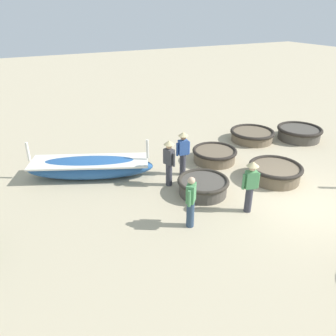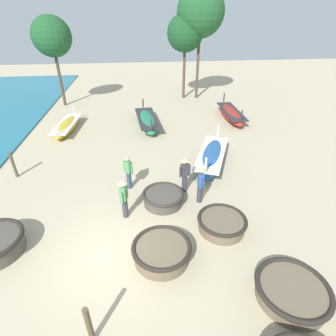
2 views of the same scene
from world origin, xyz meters
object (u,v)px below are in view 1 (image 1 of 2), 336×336
Objects in this scene: coracle_center at (252,135)px; fisherman_hauling at (191,201)px; coracle_nearest at (299,133)px; long_boat_ochre_hull at (90,167)px; coracle_far_right at (203,186)px; coracle_beside_post at (214,155)px; fisherman_by_coracle at (183,151)px; fisherman_with_hat at (169,160)px; fisherman_standing_left at (251,184)px; coracle_far_left at (275,172)px.

coracle_center is 7.41m from fisherman_hauling.
coracle_nearest is 0.44× the size of long_boat_ochre_hull.
coracle_beside_post is at bearing -42.68° from coracle_far_right.
fisherman_hauling is (-2.89, 1.38, -0.12)m from fisherman_by_coracle.
fisherman_with_hat is at bearing 98.81° from coracle_nearest.
fisherman_with_hat reaches higher than long_boat_ochre_hull.
coracle_beside_post is 1.07× the size of fisherman_by_coracle.
long_boat_ochre_hull is 2.78× the size of fisherman_standing_left.
long_boat_ochre_hull reaches higher than coracle_center.
fisherman_with_hat is (-0.91, 2.53, 0.67)m from coracle_beside_post.
long_boat_ochre_hull is 2.78× the size of fisherman_by_coracle.
fisherman_with_hat is 2.47m from fisherman_hauling.
coracle_center is at bearing -71.63° from fisherman_by_coracle.
fisherman_standing_left is at bearing -94.29° from fisherman_hauling.
coracle_nearest is at bearing -72.08° from coracle_far_right.
coracle_far_left is (-2.53, 3.90, -0.00)m from coracle_nearest.
fisherman_by_coracle is at bearing -113.71° from long_boat_ochre_hull.
fisherman_with_hat reaches higher than fisherman_hauling.
coracle_far_left is 4.29m from fisherman_hauling.
coracle_nearest is 1.22× the size of fisherman_by_coracle.
fisherman_by_coracle is (1.86, 2.75, 0.64)m from coracle_far_left.
coracle_beside_post reaches higher than coracle_center.
coracle_beside_post is at bearing -70.15° from fisherman_with_hat.
long_boat_ochre_hull is (0.93, 4.79, 0.12)m from coracle_beside_post.
coracle_far_left is 3.88m from fisherman_with_hat.
coracle_far_left is 3.38m from fisherman_by_coracle.
coracle_far_right is at bearing -143.68° from fisherman_with_hat.
fisherman_hauling is at bearing -158.15° from long_boat_ochre_hull.
fisherman_standing_left reaches higher than coracle_center.
fisherman_by_coracle is 3.08m from fisherman_standing_left.
fisherman_hauling reaches higher than coracle_far_right.
fisherman_with_hat and fisherman_by_coracle have the same top height.
fisherman_by_coracle reaches higher than coracle_far_left.
coracle_beside_post is 2.51m from coracle_far_left.
coracle_center is 1.21× the size of fisherman_by_coracle.
coracle_far_right is 2.85m from coracle_far_left.
fisherman_with_hat reaches higher than coracle_center.
fisherman_hauling is at bearing 113.86° from coracle_nearest.
coracle_nearest and coracle_far_left have the same top height.
fisherman_hauling is at bearing 103.91° from coracle_far_left.
long_boat_ochre_hull is 5.73m from fisherman_standing_left.
fisherman_with_hat is (1.02, 0.75, 0.67)m from coracle_far_right.
coracle_center is at bearing -69.07° from coracle_beside_post.
coracle_far_left is at bearing -155.45° from coracle_beside_post.
coracle_far_right is 0.37× the size of long_boat_ochre_hull.
fisherman_standing_left reaches higher than fisherman_hauling.
coracle_center is 0.43× the size of long_boat_ochre_hull.
long_boat_ochre_hull is (3.22, 5.84, 0.09)m from coracle_far_left.
fisherman_standing_left is at bearing -151.45° from fisherman_with_hat.
coracle_beside_post is 2.77m from fisherman_with_hat.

